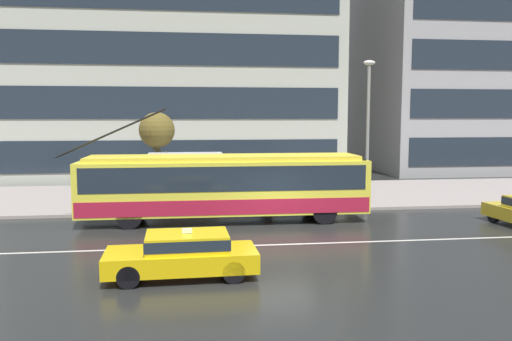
{
  "coord_description": "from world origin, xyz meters",
  "views": [
    {
      "loc": [
        -3.41,
        -18.85,
        4.57
      ],
      "look_at": [
        -0.45,
        3.95,
        2.11
      ],
      "focal_mm": 36.12,
      "sensor_mm": 36.0,
      "label": 1
    }
  ],
  "objects_px": {
    "taxi_oncoming_near": "(184,253)",
    "street_lamp": "(368,120)",
    "bus_shelter": "(186,167)",
    "street_tree_bare": "(157,133)",
    "pedestrian_approaching_curb": "(265,171)",
    "pedestrian_at_shelter": "(271,174)",
    "trolleybus": "(225,185)"
  },
  "relations": [
    {
      "from": "pedestrian_at_shelter",
      "to": "street_tree_bare",
      "type": "relative_size",
      "value": 0.44
    },
    {
      "from": "street_lamp",
      "to": "trolleybus",
      "type": "bearing_deg",
      "value": -159.5
    },
    {
      "from": "pedestrian_at_shelter",
      "to": "street_lamp",
      "type": "height_order",
      "value": "street_lamp"
    },
    {
      "from": "bus_shelter",
      "to": "pedestrian_approaching_curb",
      "type": "distance_m",
      "value": 4.15
    },
    {
      "from": "taxi_oncoming_near",
      "to": "street_lamp",
      "type": "xyz_separation_m",
      "value": [
        9.04,
        10.4,
        3.63
      ]
    },
    {
      "from": "pedestrian_approaching_curb",
      "to": "street_lamp",
      "type": "xyz_separation_m",
      "value": [
        4.94,
        -1.52,
        2.62
      ]
    },
    {
      "from": "pedestrian_at_shelter",
      "to": "bus_shelter",
      "type": "bearing_deg",
      "value": 158.51
    },
    {
      "from": "trolleybus",
      "to": "taxi_oncoming_near",
      "type": "relative_size",
      "value": 3.04
    },
    {
      "from": "street_tree_bare",
      "to": "pedestrian_approaching_curb",
      "type": "bearing_deg",
      "value": -6.59
    },
    {
      "from": "trolleybus",
      "to": "street_tree_bare",
      "type": "height_order",
      "value": "trolleybus"
    },
    {
      "from": "trolleybus",
      "to": "pedestrian_approaching_curb",
      "type": "distance_m",
      "value": 4.89
    },
    {
      "from": "bus_shelter",
      "to": "pedestrian_at_shelter",
      "type": "distance_m",
      "value": 4.38
    },
    {
      "from": "bus_shelter",
      "to": "pedestrian_at_shelter",
      "type": "xyz_separation_m",
      "value": [
        4.07,
        -1.6,
        -0.23
      ]
    },
    {
      "from": "pedestrian_at_shelter",
      "to": "street_tree_bare",
      "type": "distance_m",
      "value": 6.47
    },
    {
      "from": "taxi_oncoming_near",
      "to": "pedestrian_at_shelter",
      "type": "xyz_separation_m",
      "value": [
        4.07,
        9.77,
        1.1
      ]
    },
    {
      "from": "taxi_oncoming_near",
      "to": "pedestrian_at_shelter",
      "type": "relative_size",
      "value": 2.12
    },
    {
      "from": "taxi_oncoming_near",
      "to": "pedestrian_approaching_curb",
      "type": "xyz_separation_m",
      "value": [
        4.1,
        11.91,
        1.01
      ]
    },
    {
      "from": "trolleybus",
      "to": "street_lamp",
      "type": "bearing_deg",
      "value": 20.5
    },
    {
      "from": "taxi_oncoming_near",
      "to": "street_tree_bare",
      "type": "xyz_separation_m",
      "value": [
        -1.45,
        12.55,
        2.99
      ]
    },
    {
      "from": "street_lamp",
      "to": "bus_shelter",
      "type": "bearing_deg",
      "value": 173.83
    },
    {
      "from": "pedestrian_approaching_curb",
      "to": "street_lamp",
      "type": "height_order",
      "value": "street_lamp"
    },
    {
      "from": "pedestrian_approaching_curb",
      "to": "street_lamp",
      "type": "relative_size",
      "value": 0.27
    },
    {
      "from": "pedestrian_at_shelter",
      "to": "pedestrian_approaching_curb",
      "type": "distance_m",
      "value": 2.14
    },
    {
      "from": "street_tree_bare",
      "to": "pedestrian_at_shelter",
      "type": "bearing_deg",
      "value": -26.77
    },
    {
      "from": "taxi_oncoming_near",
      "to": "pedestrian_approaching_curb",
      "type": "bearing_deg",
      "value": 71.0
    },
    {
      "from": "taxi_oncoming_near",
      "to": "bus_shelter",
      "type": "bearing_deg",
      "value": 89.98
    },
    {
      "from": "street_lamp",
      "to": "taxi_oncoming_near",
      "type": "bearing_deg",
      "value": -131.02
    },
    {
      "from": "bus_shelter",
      "to": "pedestrian_at_shelter",
      "type": "bearing_deg",
      "value": -21.49
    },
    {
      "from": "trolleybus",
      "to": "bus_shelter",
      "type": "relative_size",
      "value": 3.59
    },
    {
      "from": "trolleybus",
      "to": "pedestrian_approaching_curb",
      "type": "bearing_deg",
      "value": 60.61
    },
    {
      "from": "street_lamp",
      "to": "street_tree_bare",
      "type": "distance_m",
      "value": 10.73
    },
    {
      "from": "bus_shelter",
      "to": "street_tree_bare",
      "type": "bearing_deg",
      "value": 140.83
    }
  ]
}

